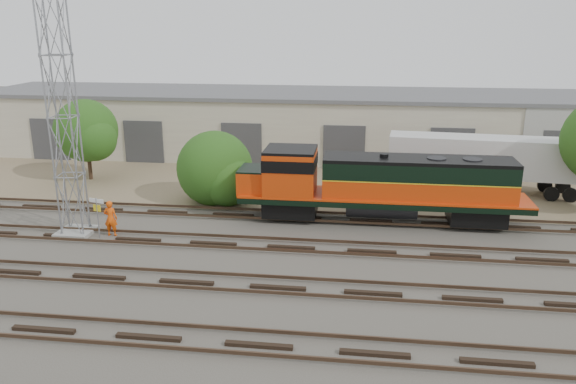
# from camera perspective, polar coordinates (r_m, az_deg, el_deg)

# --- Properties ---
(ground) EXTENTS (140.00, 140.00, 0.00)m
(ground) POSITION_cam_1_polar(r_m,az_deg,el_deg) (26.87, -0.08, -6.99)
(ground) COLOR #47423A
(ground) RESTS_ON ground
(dirt_strip) EXTENTS (80.00, 16.00, 0.02)m
(dirt_strip) POSITION_cam_1_polar(r_m,az_deg,el_deg) (40.96, 2.69, 1.44)
(dirt_strip) COLOR #726047
(dirt_strip) RESTS_ON ground
(tracks) EXTENTS (80.00, 20.40, 0.28)m
(tracks) POSITION_cam_1_polar(r_m,az_deg,el_deg) (24.14, -1.04, -9.66)
(tracks) COLOR black
(tracks) RESTS_ON ground
(warehouse) EXTENTS (58.40, 10.40, 5.30)m
(warehouse) POSITION_cam_1_polar(r_m,az_deg,el_deg) (48.16, 3.61, 6.96)
(warehouse) COLOR beige
(warehouse) RESTS_ON ground
(locomotive) EXTENTS (16.06, 2.82, 3.86)m
(locomotive) POSITION_cam_1_polar(r_m,az_deg,el_deg) (31.58, 9.08, 0.77)
(locomotive) COLOR black
(locomotive) RESTS_ON tracks
(signal_tower) EXTENTS (1.83, 1.83, 12.39)m
(signal_tower) POSITION_cam_1_polar(r_m,az_deg,el_deg) (30.78, -21.82, 6.64)
(signal_tower) COLOR gray
(signal_tower) RESTS_ON ground
(sign_post) EXTENTS (0.87, 0.26, 2.18)m
(sign_post) POSITION_cam_1_polar(r_m,az_deg,el_deg) (30.76, -18.82, -1.75)
(sign_post) COLOR gray
(sign_post) RESTS_ON ground
(worker) EXTENTS (0.73, 0.49, 1.94)m
(worker) POSITION_cam_1_polar(r_m,az_deg,el_deg) (31.05, -17.58, -2.56)
(worker) COLOR #F2520D
(worker) RESTS_ON ground
(semi_trailer) EXTENTS (12.30, 3.53, 3.73)m
(semi_trailer) POSITION_cam_1_polar(r_m,az_deg,el_deg) (39.05, 19.63, 3.25)
(semi_trailer) COLOR silver
(semi_trailer) RESTS_ON ground
(tree_west) EXTENTS (4.64, 4.42, 5.78)m
(tree_west) POSITION_cam_1_polar(r_m,az_deg,el_deg) (42.04, -19.64, 5.70)
(tree_west) COLOR #382619
(tree_west) RESTS_ON ground
(tree_mid) EXTENTS (4.99, 4.75, 4.75)m
(tree_mid) POSITION_cam_1_polar(r_m,az_deg,el_deg) (35.26, -7.13, 2.10)
(tree_mid) COLOR #382619
(tree_mid) RESTS_ON ground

